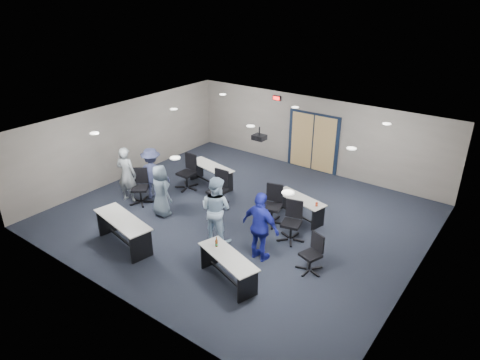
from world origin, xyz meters
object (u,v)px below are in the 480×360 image
Objects in this scene: chair_back_a at (186,172)px; person_plaid at (161,191)px; person_lightblue at (216,209)px; chair_back_b at (217,190)px; person_back at (152,173)px; person_gray at (127,174)px; table_front_left at (123,227)px; table_back_right at (299,204)px; chair_loose_right at (311,254)px; chair_loose_left at (140,187)px; chair_back_d at (291,222)px; table_front_right at (228,264)px; person_navy at (261,227)px; chair_back_c at (272,206)px; table_back_left at (211,172)px.

chair_back_a is 0.74× the size of person_plaid.
person_lightblue is at bearing -31.87° from chair_back_a.
chair_back_b is at bearing -12.78° from chair_back_a.
person_gray is at bearing 18.35° from person_back.
table_front_left reaches higher than table_back_right.
chair_back_a is 1.21× the size of chair_loose_right.
chair_loose_left is at bearing -141.06° from table_back_right.
table_front_right is at bearing -110.86° from chair_back_d.
person_navy is at bearing 135.66° from person_back.
person_plaid is at bearing -43.86° from chair_loose_left.
chair_back_c is 2.38m from chair_loose_right.
person_back is (-0.41, -1.13, 0.25)m from chair_back_a.
chair_loose_right is 1.35m from person_navy.
person_back is (0.02, 0.52, 0.29)m from chair_loose_left.
person_navy is at bearing -147.71° from chair_loose_right.
table_back_left is at bearing 134.05° from chair_back_b.
person_lightblue is (-0.74, -1.58, 0.34)m from chair_back_c.
chair_back_c reaches higher than chair_loose_left.
person_navy is at bearing -22.66° from chair_back_a.
table_front_right is (3.11, 0.44, -0.06)m from table_front_left.
chair_back_d is 5.44m from person_gray.
table_back_right is at bearing 7.47° from table_back_left.
person_plaid is at bearing 177.46° from table_front_right.
table_front_left is 1.30× the size of person_plaid.
table_back_left is at bearing -151.96° from person_back.
chair_back_b is 1.21× the size of chair_loose_right.
chair_back_b reaches higher than table_front_left.
chair_loose_left reaches higher than table_back_left.
table_front_right is 2.39m from chair_back_d.
table_front_left is at bearing -154.42° from chair_back_d.
chair_back_d is 0.60× the size of person_lightblue.
table_front_left is 1.12× the size of person_lightblue.
person_back is at bearing -165.54° from chair_loose_right.
table_front_right is at bearing 134.29° from person_lightblue.
table_back_right is 1.02× the size of person_back.
person_navy is (0.09, 1.19, 0.43)m from table_front_right.
chair_loose_right is at bearing -51.01° from chair_back_c.
chair_back_b is at bearing -168.80° from person_gray.
table_back_left is 1.12× the size of person_back.
table_front_left is 1.19× the size of table_back_right.
table_back_left is (-0.57, 4.20, -0.04)m from table_front_left.
person_lightblue reaches higher than chair_loose_right.
person_back is at bearing -20.84° from person_plaid.
person_navy is at bearing -23.56° from table_back_left.
chair_back_b is at bearing -178.11° from chair_loose_right.
chair_back_c is at bearing 164.45° from chair_loose_right.
chair_loose_left is at bearing -101.20° from table_back_left.
chair_back_d is (0.41, -1.18, 0.10)m from table_back_right.
person_plaid is 2.17m from person_lightblue.
person_navy is (3.77, -2.57, 0.42)m from table_back_left.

